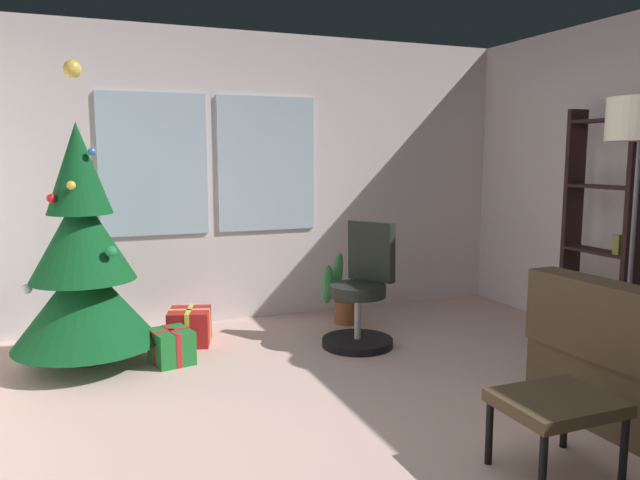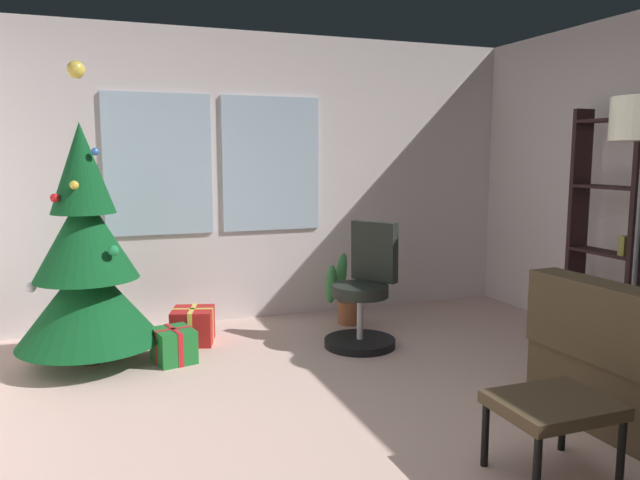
# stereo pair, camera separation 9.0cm
# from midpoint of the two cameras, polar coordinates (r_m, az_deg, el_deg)

# --- Properties ---
(ground_plane) EXTENTS (4.97, 5.63, 0.10)m
(ground_plane) POSITION_cam_midpoint_polar(r_m,az_deg,el_deg) (3.33, 7.20, -19.87)
(ground_plane) COLOR beige
(wall_back_with_windows) EXTENTS (4.97, 0.12, 2.57)m
(wall_back_with_windows) POSITION_cam_midpoint_polar(r_m,az_deg,el_deg) (5.62, -7.00, 5.79)
(wall_back_with_windows) COLOR silver
(wall_back_with_windows) RESTS_ON ground_plane
(footstool) EXTENTS (0.53, 0.43, 0.38)m
(footstool) POSITION_cam_midpoint_polar(r_m,az_deg,el_deg) (3.15, 20.38, -14.37)
(footstool) COLOR #473925
(footstool) RESTS_ON ground_plane
(holiday_tree) EXTENTS (1.00, 1.00, 2.13)m
(holiday_tree) POSITION_cam_midpoint_polar(r_m,az_deg,el_deg) (4.62, -21.73, -2.29)
(holiday_tree) COLOR #4C331E
(holiday_tree) RESTS_ON ground_plane
(gift_box_red) EXTENTS (0.40, 0.40, 0.28)m
(gift_box_red) POSITION_cam_midpoint_polar(r_m,az_deg,el_deg) (5.04, -12.56, -7.89)
(gift_box_red) COLOR red
(gift_box_red) RESTS_ON ground_plane
(gift_box_green) EXTENTS (0.32, 0.35, 0.25)m
(gift_box_green) POSITION_cam_midpoint_polar(r_m,az_deg,el_deg) (4.63, -14.22, -9.59)
(gift_box_green) COLOR #1E722D
(gift_box_green) RESTS_ON ground_plane
(office_chair) EXTENTS (0.58, 0.57, 0.98)m
(office_chair) POSITION_cam_midpoint_polar(r_m,az_deg,el_deg) (4.85, 3.36, -5.42)
(office_chair) COLOR black
(office_chair) RESTS_ON ground_plane
(bookshelf) EXTENTS (0.18, 0.64, 1.86)m
(bookshelf) POSITION_cam_midpoint_polar(r_m,az_deg,el_deg) (5.19, 24.25, -0.36)
(bookshelf) COLOR black
(bookshelf) RESTS_ON ground_plane
(floor_lamp) EXTENTS (0.43, 0.43, 1.87)m
(floor_lamp) POSITION_cam_midpoint_polar(r_m,az_deg,el_deg) (4.51, 27.16, 8.78)
(floor_lamp) COLOR slate
(floor_lamp) RESTS_ON ground_plane
(potted_plant) EXTENTS (0.49, 0.29, 0.64)m
(potted_plant) POSITION_cam_midpoint_polar(r_m,az_deg,el_deg) (5.49, 1.81, -4.79)
(potted_plant) COLOR brown
(potted_plant) RESTS_ON ground_plane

